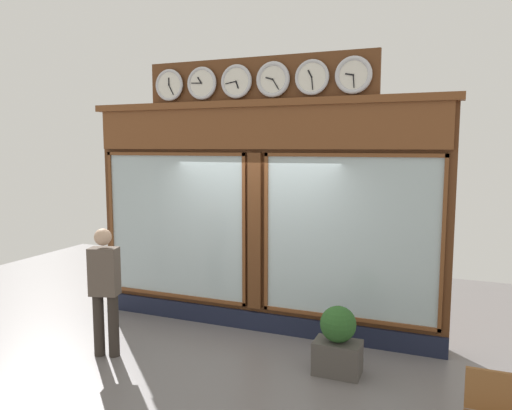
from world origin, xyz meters
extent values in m
cube|color=#5B3319|center=(0.00, -0.15, 1.64)|extent=(5.38, 0.30, 3.29)
cube|color=#191E33|center=(0.00, 0.02, 0.14)|extent=(5.38, 0.08, 0.28)
cube|color=brown|center=(0.00, 0.04, 2.99)|extent=(5.27, 0.08, 0.59)
cube|color=brown|center=(0.00, 0.02, 3.34)|extent=(5.49, 0.20, 0.10)
cube|color=silver|center=(-1.37, 0.01, 1.50)|extent=(2.34, 0.02, 2.19)
cube|color=brown|center=(-1.37, 0.04, 2.62)|extent=(2.44, 0.04, 0.05)
cube|color=brown|center=(-1.37, 0.04, 0.37)|extent=(2.44, 0.04, 0.05)
cube|color=brown|center=(-2.57, 0.04, 1.50)|extent=(0.05, 0.04, 2.29)
cube|color=brown|center=(-0.18, 0.04, 1.50)|extent=(0.05, 0.04, 2.29)
cube|color=silver|center=(1.37, 0.01, 1.50)|extent=(2.34, 0.02, 2.19)
cube|color=brown|center=(1.37, 0.04, 2.62)|extent=(2.44, 0.04, 0.05)
cube|color=brown|center=(1.37, 0.04, 0.37)|extent=(2.44, 0.04, 0.05)
cube|color=brown|center=(2.57, 0.04, 1.50)|extent=(0.05, 0.04, 2.29)
cube|color=brown|center=(0.18, 0.04, 1.50)|extent=(0.05, 0.04, 2.29)
cube|color=#5B3319|center=(0.00, 0.03, 1.50)|extent=(0.20, 0.10, 2.29)
cube|color=#5B3319|center=(0.00, -0.02, 3.65)|extent=(3.44, 0.06, 0.67)
cylinder|color=white|center=(-1.39, 0.06, 3.65)|extent=(0.39, 0.02, 0.39)
torus|color=silver|center=(-1.39, 0.06, 3.65)|extent=(0.49, 0.06, 0.49)
cube|color=black|center=(-1.34, 0.07, 3.66)|extent=(0.11, 0.01, 0.04)
cube|color=black|center=(-1.40, 0.07, 3.57)|extent=(0.03, 0.01, 0.17)
sphere|color=black|center=(-1.39, 0.08, 3.65)|extent=(0.02, 0.02, 0.02)
cylinder|color=white|center=(-0.83, 0.06, 3.65)|extent=(0.39, 0.02, 0.39)
torus|color=silver|center=(-0.83, 0.06, 3.65)|extent=(0.47, 0.05, 0.47)
cube|color=black|center=(-0.81, 0.07, 3.70)|extent=(0.07, 0.01, 0.10)
cube|color=black|center=(-0.84, 0.07, 3.57)|extent=(0.03, 0.01, 0.17)
sphere|color=black|center=(-0.83, 0.08, 3.65)|extent=(0.02, 0.02, 0.02)
cylinder|color=white|center=(-0.28, 0.06, 3.65)|extent=(0.39, 0.02, 0.39)
torus|color=silver|center=(-0.28, 0.06, 3.65)|extent=(0.49, 0.06, 0.49)
cube|color=black|center=(-0.23, 0.07, 3.66)|extent=(0.11, 0.01, 0.05)
cube|color=black|center=(-0.32, 0.07, 3.58)|extent=(0.10, 0.01, 0.15)
sphere|color=black|center=(-0.28, 0.08, 3.65)|extent=(0.02, 0.02, 0.02)
cylinder|color=white|center=(0.28, 0.06, 3.65)|extent=(0.39, 0.02, 0.39)
torus|color=silver|center=(0.28, 0.06, 3.65)|extent=(0.48, 0.05, 0.48)
cube|color=black|center=(0.26, 0.07, 3.60)|extent=(0.05, 0.01, 0.11)
cube|color=black|center=(0.36, 0.07, 3.63)|extent=(0.17, 0.01, 0.04)
sphere|color=black|center=(0.28, 0.08, 3.65)|extent=(0.02, 0.02, 0.02)
cylinder|color=white|center=(0.83, 0.06, 3.65)|extent=(0.39, 0.02, 0.39)
torus|color=silver|center=(0.83, 0.06, 3.65)|extent=(0.48, 0.05, 0.48)
cube|color=black|center=(0.86, 0.07, 3.69)|extent=(0.08, 0.01, 0.10)
cube|color=black|center=(0.92, 0.07, 3.65)|extent=(0.17, 0.01, 0.02)
sphere|color=black|center=(0.83, 0.08, 3.65)|extent=(0.02, 0.02, 0.02)
cylinder|color=white|center=(1.39, 0.06, 3.65)|extent=(0.39, 0.02, 0.39)
torus|color=silver|center=(1.39, 0.06, 3.65)|extent=(0.47, 0.05, 0.47)
cube|color=black|center=(1.39, 0.07, 3.70)|extent=(0.02, 0.01, 0.11)
cube|color=black|center=(1.35, 0.07, 3.58)|extent=(0.09, 0.01, 0.15)
sphere|color=black|center=(1.39, 0.08, 3.65)|extent=(0.02, 0.02, 0.02)
cylinder|color=#312A24|center=(1.56, 1.62, 0.41)|extent=(0.14, 0.14, 0.82)
cylinder|color=#312A24|center=(1.37, 1.56, 0.41)|extent=(0.14, 0.14, 0.82)
cube|color=brown|center=(1.47, 1.59, 1.13)|extent=(0.41, 0.31, 0.62)
sphere|color=tan|center=(1.47, 1.59, 1.58)|extent=(0.22, 0.22, 0.22)
cube|color=#4C4742|center=(-1.45, 0.96, 0.20)|extent=(0.56, 0.36, 0.40)
sphere|color=#285623|center=(-1.45, 0.96, 0.62)|extent=(0.43, 0.43, 0.43)
camera|label=1|loc=(-2.67, 6.55, 2.72)|focal=34.38mm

